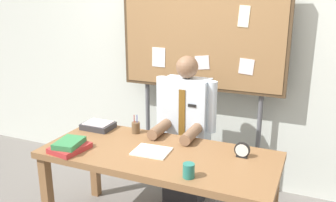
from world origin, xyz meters
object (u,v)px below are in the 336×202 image
at_px(coffee_mug, 189,171).
at_px(pen_holder, 136,127).
at_px(book_stack, 70,146).
at_px(desk, 159,163).
at_px(person, 186,137).
at_px(bulletin_board, 201,39).
at_px(desk_clock, 242,151).
at_px(open_notebook, 152,151).
at_px(paper_tray, 98,126).

bearing_deg(coffee_mug, pen_holder, 140.90).
bearing_deg(book_stack, pen_holder, 61.38).
xyz_separation_m(desk, book_stack, (-0.63, -0.24, 0.12)).
height_order(person, bulletin_board, bulletin_board).
bearing_deg(desk, pen_holder, 140.84).
relative_size(person, desk_clock, 12.04).
height_order(desk_clock, pen_holder, pen_holder).
xyz_separation_m(desk, open_notebook, (-0.05, -0.02, 0.09)).
height_order(desk, open_notebook, open_notebook).
height_order(book_stack, pen_holder, pen_holder).
distance_m(desk, coffee_mug, 0.46).
relative_size(person, bulletin_board, 0.69).
bearing_deg(person, pen_holder, -139.68).
distance_m(book_stack, open_notebook, 0.62).
xyz_separation_m(book_stack, desk_clock, (1.21, 0.40, 0.01)).
distance_m(person, coffee_mug, 0.92).
bearing_deg(pen_holder, desk_clock, -7.30).
bearing_deg(desk, bulletin_board, 89.99).
relative_size(bulletin_board, paper_tray, 7.64).
xyz_separation_m(desk_clock, paper_tray, (-1.28, 0.08, -0.02)).
bearing_deg(desk_clock, open_notebook, -164.15).
distance_m(bulletin_board, paper_tray, 1.21).
distance_m(open_notebook, coffee_mug, 0.47).
bearing_deg(pen_holder, bulletin_board, 62.22).
relative_size(desk, book_stack, 5.94).
height_order(book_stack, coffee_mug, coffee_mug).
relative_size(bulletin_board, open_notebook, 7.48).
distance_m(pen_holder, paper_tray, 0.36).
bearing_deg(open_notebook, desk_clock, 15.85).
xyz_separation_m(open_notebook, pen_holder, (-0.29, 0.30, 0.04)).
distance_m(person, open_notebook, 0.60).
bearing_deg(open_notebook, bulletin_board, 87.07).
xyz_separation_m(person, bulletin_board, (0.00, 0.36, 0.83)).
relative_size(pen_holder, paper_tray, 0.62).
height_order(bulletin_board, open_notebook, bulletin_board).
height_order(book_stack, open_notebook, book_stack).
distance_m(desk_clock, paper_tray, 1.28).
height_order(pen_holder, paper_tray, pen_holder).
relative_size(open_notebook, desk_clock, 2.35).
bearing_deg(desk_clock, coffee_mug, -119.54).
xyz_separation_m(bulletin_board, open_notebook, (-0.05, -0.95, -0.73)).
xyz_separation_m(open_notebook, desk_clock, (0.63, 0.18, 0.05)).
bearing_deg(bulletin_board, coffee_mug, -74.28).
bearing_deg(desk_clock, bulletin_board, 127.27).
relative_size(desk, person, 1.29).
distance_m(open_notebook, pen_holder, 0.42).
bearing_deg(paper_tray, coffee_mug, -26.44).
bearing_deg(desk_clock, pen_holder, 172.70).
bearing_deg(bulletin_board, desk_clock, -52.73).
relative_size(desk, paper_tray, 6.74).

